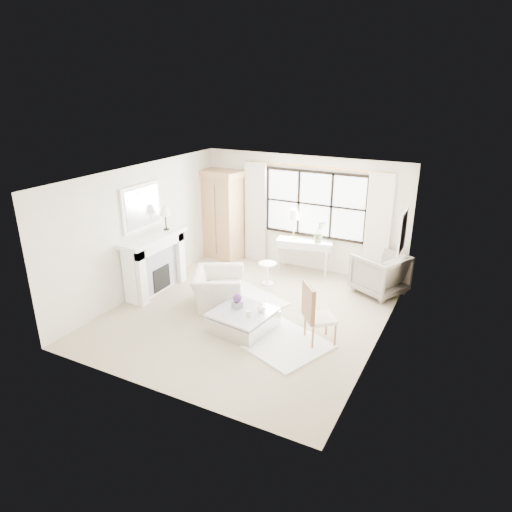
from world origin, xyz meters
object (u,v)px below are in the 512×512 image
at_px(console_table, 304,256).
at_px(coffee_table, 243,321).
at_px(armoire, 222,214).
at_px(club_armchair, 218,289).

height_order(console_table, coffee_table, console_table).
distance_m(console_table, coffee_table, 3.08).
bearing_deg(coffee_table, armoire, 134.34).
relative_size(armoire, club_armchair, 2.04).
xyz_separation_m(armoire, coffee_table, (2.28, -3.07, -0.96)).
bearing_deg(club_armchair, armoire, 3.51).
relative_size(armoire, coffee_table, 1.99).
height_order(armoire, coffee_table, armoire).
bearing_deg(armoire, console_table, 10.39).
xyz_separation_m(console_table, club_armchair, (-0.89, -2.42, -0.04)).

